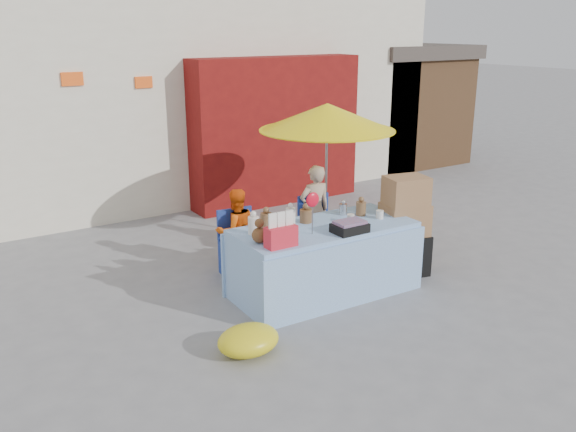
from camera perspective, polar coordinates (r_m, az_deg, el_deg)
ground at (r=6.90m, az=1.86°, el=-9.38°), size 80.00×80.00×0.00m
backdrop at (r=13.20m, az=-15.73°, el=16.73°), size 14.00×8.00×7.80m
market_table at (r=7.32m, az=3.32°, el=-4.03°), size 2.25×1.10×1.34m
chair_left at (r=7.92m, az=-4.37°, el=-3.77°), size 0.52×0.51×0.85m
chair_right at (r=8.55m, az=3.00°, el=-2.13°), size 0.52×0.51×0.85m
vendor_orange at (r=7.93m, az=-4.90°, el=-1.40°), size 0.58×0.47×1.13m
vendor_beige at (r=8.53m, az=2.50°, el=0.56°), size 0.49×0.35×1.28m
umbrella at (r=8.55m, az=3.69°, el=9.17°), size 1.90×1.90×2.09m
box_stack at (r=7.97m, az=10.79°, el=-1.25°), size 0.68×0.60×1.31m
tarp_bundle at (r=6.14m, az=-3.73°, el=-11.52°), size 0.78×0.70×0.29m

